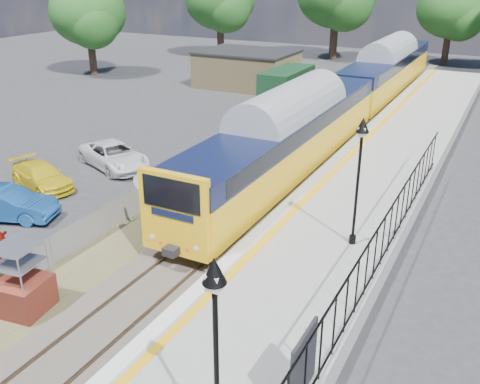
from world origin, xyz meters
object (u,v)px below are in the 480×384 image
Objects in this scene: car_blue at (6,204)px; car_white at (114,156)px; car_yellow at (41,176)px; train at (350,94)px; victorian_lamp_south at (215,317)px; victorian_lamp_north at (360,153)px; speed_sign at (140,197)px; brick_plinth at (21,280)px.

car_white is at bearing -18.56° from car_blue.
car_yellow is at bearing 3.87° from car_blue.
train is 9.71× the size of car_blue.
victorian_lamp_south is 10.00m from victorian_lamp_north.
speed_sign is at bearing 134.77° from victorian_lamp_south.
car_yellow is at bearing -175.91° from car_white.
brick_plinth is at bearing -129.92° from car_white.
train is at bearing 83.18° from brick_plinth.
brick_plinth is 12.95m from car_white.
victorian_lamp_north is 1.12× the size of car_yellow.
brick_plinth is (-2.93, -24.50, -1.22)m from train.
car_blue is (-14.12, -2.99, -3.60)m from victorian_lamp_north.
victorian_lamp_north is at bearing -73.58° from car_yellow.
victorian_lamp_south is at bearing -32.20° from speed_sign.
brick_plinth is 7.37m from car_blue.
speed_sign is (-8.00, 8.06, -2.42)m from victorian_lamp_south.
victorian_lamp_south is at bearing -88.85° from victorian_lamp_north.
victorian_lamp_south is 1.67× the size of speed_sign.
speed_sign is at bearing -88.47° from car_yellow.
victorian_lamp_north is 0.11× the size of train.
car_blue is 3.50m from car_yellow.
train is (-5.50, 27.09, -1.96)m from victorian_lamp_south.
victorian_lamp_south reaches higher than speed_sign.
car_blue reaches higher than car_white.
brick_plinth is (-8.43, 2.59, -3.17)m from victorian_lamp_south.
car_white reaches higher than car_yellow.
victorian_lamp_south is 1.97× the size of brick_plinth.
train reaches higher than car_blue.
speed_sign is at bearing -99.59° from car_blue.
car_blue is 7.08m from car_white.
car_white is at bearing 149.69° from speed_sign.
speed_sign is at bearing -97.48° from train.
victorian_lamp_south is 0.96× the size of car_white.
victorian_lamp_north reaches higher than brick_plinth.
victorian_lamp_north is at bearing 26.97° from speed_sign.
victorian_lamp_south is 9.37m from brick_plinth.
victorian_lamp_south is 1.00× the size of victorian_lamp_north.
speed_sign is at bearing 85.50° from brick_plinth.
victorian_lamp_north is at bearing 41.99° from brick_plinth.
train is (-5.30, 17.09, -1.96)m from victorian_lamp_north.
train is at bearing -42.80° from car_blue.
speed_sign reaches higher than car_yellow.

